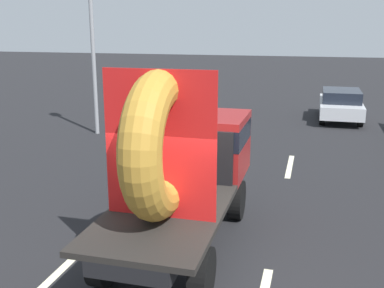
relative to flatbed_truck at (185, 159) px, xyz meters
The scene contains 6 objects.
ground_plane 1.96m from the flatbed_truck, 79.03° to the right, with size 120.00×120.00×0.00m, color black.
flatbed_truck is the anchor object (origin of this frame).
distant_sedan 14.12m from the flatbed_truck, 75.27° to the left, with size 1.83×4.26×1.39m.
traffic_light 10.49m from the flatbed_truck, 126.12° to the left, with size 0.42×0.36×6.78m.
lane_dash_left_far 6.25m from the flatbed_truck, 107.31° to the left, with size 2.59×0.16×0.01m, color beige.
lane_dash_right_far 6.14m from the flatbed_truck, 72.35° to the left, with size 2.43×0.16×0.01m, color beige.
Camera 1 is at (2.19, -7.37, 4.23)m, focal length 43.15 mm.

